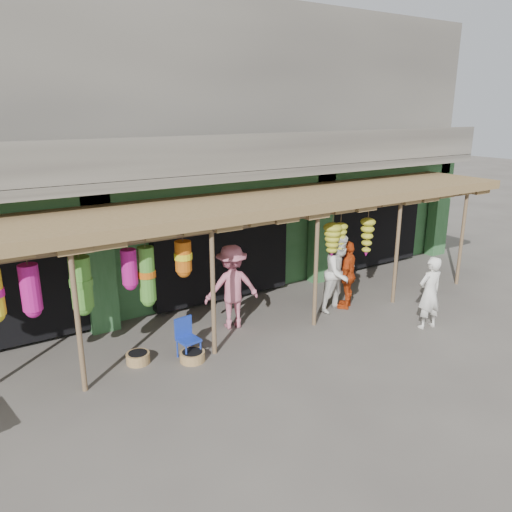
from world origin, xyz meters
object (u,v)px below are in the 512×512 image
person_shopper (232,287)px  blue_chair (186,336)px  person_vendor (348,275)px  person_front (430,293)px  person_right (340,273)px

person_shopper → blue_chair: bearing=40.1°
blue_chair → person_shopper: size_ratio=0.43×
blue_chair → person_shopper: person_shopper is taller
person_vendor → person_shopper: size_ratio=0.89×
person_front → person_vendor: (-0.69, 1.83, 0.02)m
blue_chair → person_vendor: size_ratio=0.48×
person_front → person_vendor: person_vendor is taller
person_shopper → person_right: bearing=-179.5°
person_shopper → person_vendor: bearing=-177.0°
blue_chair → person_shopper: (1.44, 0.73, 0.49)m
person_front → blue_chair: bearing=-11.2°
person_front → person_vendor: 1.95m
person_right → person_vendor: 0.34m
blue_chair → person_vendor: person_vendor is taller
person_front → person_shopper: 4.27m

